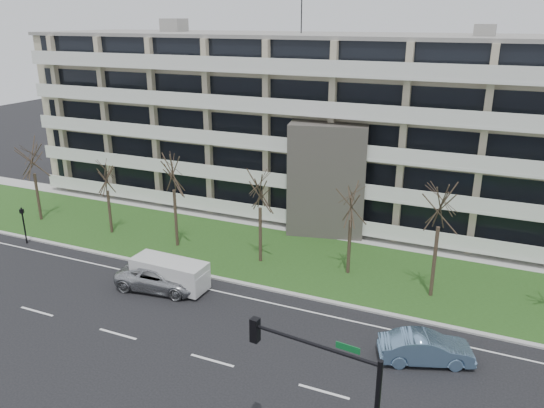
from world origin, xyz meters
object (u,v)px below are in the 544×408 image
at_px(traffic_signal, 331,392).
at_px(blue_sedan, 426,348).
at_px(pedestrian_signal, 23,221).
at_px(silver_pickup, 160,277).
at_px(white_van, 171,272).

bearing_deg(traffic_signal, blue_sedan, 81.63).
bearing_deg(pedestrian_signal, silver_pickup, -32.05).
xyz_separation_m(blue_sedan, white_van, (-16.23, 1.39, 0.39)).
bearing_deg(blue_sedan, pedestrian_signal, 64.46).
bearing_deg(traffic_signal, white_van, 149.90).
relative_size(blue_sedan, white_van, 0.93).
bearing_deg(silver_pickup, white_van, -70.24).
distance_m(traffic_signal, pedestrian_signal, 30.76).
bearing_deg(pedestrian_signal, white_van, -30.56).
height_order(silver_pickup, pedestrian_signal, pedestrian_signal).
distance_m(silver_pickup, pedestrian_signal, 13.99).
height_order(traffic_signal, pedestrian_signal, traffic_signal).
bearing_deg(traffic_signal, pedestrian_signal, 163.58).
bearing_deg(silver_pickup, traffic_signal, -131.48).
height_order(silver_pickup, blue_sedan, silver_pickup).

